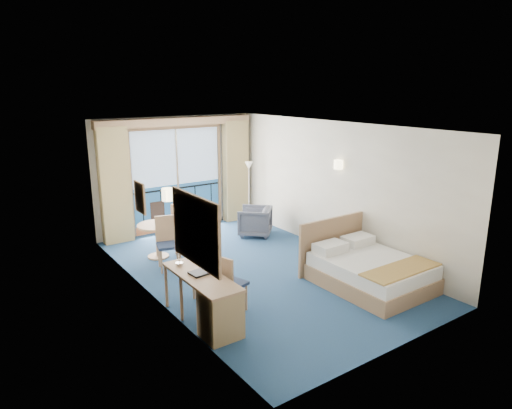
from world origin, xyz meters
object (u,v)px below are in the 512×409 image
object	(u,v)px
bed	(368,270)
desk	(216,307)
nightstand	(335,244)
desk_chair	(227,281)
table_chair_b	(168,239)
armchair	(255,221)
floor_lamp	(249,177)
round_table	(157,232)
table_chair_a	(185,227)

from	to	relation	value
bed	desk	bearing A→B (deg)	177.87
nightstand	desk_chair	bearing A→B (deg)	-164.59
bed	table_chair_b	distance (m)	3.70
armchair	desk	distance (m)	4.39
nightstand	desk	world-z (taller)	desk
floor_lamp	round_table	size ratio (longest dim) A/B	2.02
desk	desk_chair	xyz separation A→B (m)	(0.43, 0.41, 0.13)
bed	floor_lamp	bearing A→B (deg)	84.57
table_chair_a	table_chair_b	xyz separation A→B (m)	(-0.55, -0.41, -0.04)
floor_lamp	desk_chair	distance (m)	4.82
bed	round_table	xyz separation A→B (m)	(-2.45, 3.35, 0.24)
nightstand	desk	distance (m)	3.73
floor_lamp	table_chair_a	xyz separation A→B (m)	(-2.36, -1.16, -0.58)
desk_chair	table_chair_b	world-z (taller)	table_chair_b
armchair	round_table	world-z (taller)	round_table
table_chair_a	armchair	bearing A→B (deg)	-99.04
nightstand	bed	bearing A→B (deg)	-111.59
round_table	table_chair_a	xyz separation A→B (m)	(0.50, -0.23, 0.08)
floor_lamp	table_chair_b	bearing A→B (deg)	-151.62
desk	table_chair_a	xyz separation A→B (m)	(1.01, 3.01, 0.20)
table_chair_a	table_chair_b	distance (m)	0.69
floor_lamp	desk_chair	world-z (taller)	floor_lamp
round_table	desk_chair	bearing A→B (deg)	-91.59
round_table	floor_lamp	bearing A→B (deg)	18.00
desk_chair	table_chair_a	distance (m)	2.67
floor_lamp	bed	bearing A→B (deg)	-95.43
armchair	desk_chair	bearing A→B (deg)	2.37
round_table	table_chair_b	xyz separation A→B (m)	(-0.05, -0.64, 0.04)
bed	table_chair_a	distance (m)	3.70
nightstand	armchair	distance (m)	2.10
floor_lamp	table_chair_b	world-z (taller)	floor_lamp
floor_lamp	nightstand	bearing A→B (deg)	-87.37
bed	nightstand	world-z (taller)	bed
nightstand	round_table	bearing A→B (deg)	146.43
desk	desk_chair	world-z (taller)	desk_chair
nightstand	armchair	bearing A→B (deg)	106.07
bed	desk	distance (m)	2.97
desk_chair	table_chair_a	bearing A→B (deg)	-30.11
bed	table_chair_b	bearing A→B (deg)	132.74
floor_lamp	round_table	world-z (taller)	floor_lamp
table_chair_b	armchair	bearing A→B (deg)	31.19
nightstand	floor_lamp	bearing A→B (deg)	92.63
armchair	desk_chair	world-z (taller)	desk_chair
floor_lamp	table_chair_b	size ratio (longest dim) A/B	1.55
table_chair_a	table_chair_b	size ratio (longest dim) A/B	1.07
armchair	round_table	size ratio (longest dim) A/B	0.95
armchair	table_chair_b	bearing A→B (deg)	-31.37
bed	desk	xyz separation A→B (m)	(-2.97, 0.11, 0.12)
table_chair_b	nightstand	bearing A→B (deg)	-7.81
round_table	table_chair_b	world-z (taller)	table_chair_b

